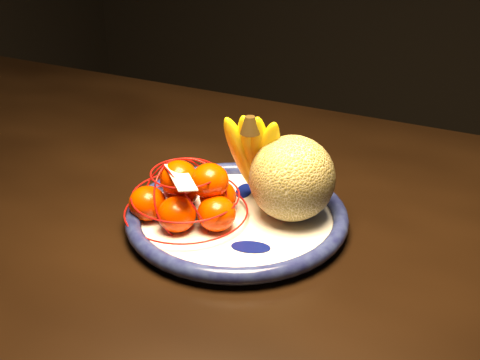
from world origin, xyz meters
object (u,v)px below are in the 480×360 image
at_px(mandarin_bag, 189,197).
at_px(banana_bunch, 255,153).
at_px(fruit_bowl, 237,217).
at_px(dining_table, 127,223).
at_px(cantaloupe, 292,178).

bearing_deg(mandarin_bag, banana_bunch, 53.51).
bearing_deg(fruit_bowl, banana_bunch, 86.00).
height_order(banana_bunch, mandarin_bag, banana_bunch).
relative_size(dining_table, banana_bunch, 9.76).
relative_size(dining_table, cantaloupe, 12.89).
relative_size(fruit_bowl, cantaloupe, 2.63).
xyz_separation_m(cantaloupe, mandarin_bag, (-0.13, -0.07, -0.03)).
height_order(dining_table, cantaloupe, cantaloupe).
bearing_deg(mandarin_bag, cantaloupe, 29.74).
distance_m(fruit_bowl, mandarin_bag, 0.08).
relative_size(cantaloupe, banana_bunch, 0.76).
relative_size(cantaloupe, mandarin_bag, 0.65).
distance_m(fruit_bowl, banana_bunch, 0.10).
distance_m(dining_table, fruit_bowl, 0.26).
bearing_deg(dining_table, fruit_bowl, -9.69).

